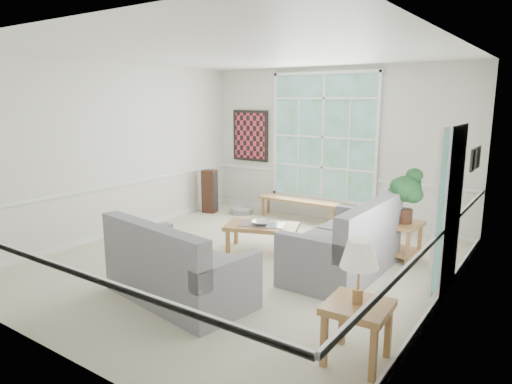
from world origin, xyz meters
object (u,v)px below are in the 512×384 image
(loveseat_front, at_px, (180,259))
(coffee_table, at_px, (262,238))
(side_table, at_px, (357,333))
(loveseat_right, at_px, (343,236))
(end_table, at_px, (399,240))

(loveseat_front, xyz_separation_m, coffee_table, (-0.18, 2.04, -0.29))
(side_table, bearing_deg, loveseat_right, 117.54)
(coffee_table, bearing_deg, end_table, 2.87)
(loveseat_right, distance_m, side_table, 2.24)
(coffee_table, bearing_deg, loveseat_front, -106.17)
(end_table, xyz_separation_m, side_table, (0.56, -2.99, -0.00))
(side_table, bearing_deg, loveseat_front, 177.79)
(loveseat_front, height_order, coffee_table, loveseat_front)
(loveseat_right, xyz_separation_m, loveseat_front, (-1.27, -1.88, -0.03))
(coffee_table, xyz_separation_m, end_table, (1.92, 0.86, 0.08))
(loveseat_front, distance_m, end_table, 3.39)
(loveseat_right, xyz_separation_m, coffee_table, (-1.45, 0.16, -0.31))
(loveseat_front, xyz_separation_m, side_table, (2.30, -0.09, -0.21))
(loveseat_front, distance_m, side_table, 2.31)
(coffee_table, bearing_deg, loveseat_right, -27.38)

